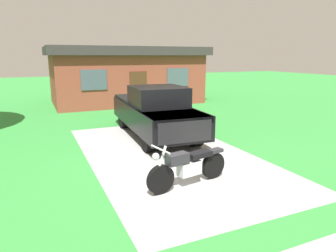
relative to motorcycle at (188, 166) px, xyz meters
name	(u,v)px	position (x,y,z in m)	size (l,w,h in m)	color
ground_plane	(167,154)	(0.50, 2.32, -0.47)	(80.00, 80.00, 0.00)	green
driveway_pad	(167,154)	(0.50, 2.32, -0.47)	(4.71, 8.63, 0.01)	#A8A8A8
motorcycle	(188,166)	(0.00, 0.00, 0.00)	(2.19, 0.77, 1.09)	black
pickup_truck	(154,111)	(0.98, 4.60, 0.48)	(2.32, 5.73, 1.90)	black
neighbor_house	(126,74)	(2.47, 13.37, 1.32)	(9.60, 5.60, 3.50)	brown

